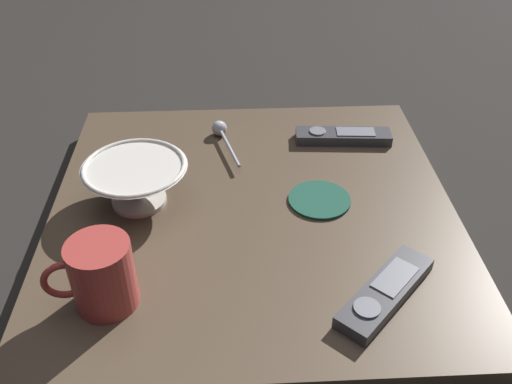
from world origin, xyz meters
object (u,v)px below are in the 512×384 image
cereal_bowl (136,182)px  teaspoon (221,131)px  drink_coaster (319,200)px  tv_remote_near (385,292)px  coffee_mug (101,275)px  tv_remote_far (343,136)px

cereal_bowl → teaspoon: 0.24m
drink_coaster → tv_remote_near: bearing=-75.0°
coffee_mug → tv_remote_near: (0.37, -0.01, -0.04)m
tv_remote_near → drink_coaster: (-0.06, 0.21, -0.01)m
coffee_mug → tv_remote_far: coffee_mug is taller
coffee_mug → drink_coaster: (0.31, 0.20, -0.05)m
teaspoon → tv_remote_near: 0.47m
cereal_bowl → teaspoon: (0.13, 0.19, -0.03)m
coffee_mug → tv_remote_far: 0.55m
cereal_bowl → tv_remote_far: 0.40m
tv_remote_near → tv_remote_far: 0.40m
tv_remote_far → cereal_bowl: bearing=-155.0°
teaspoon → tv_remote_near: (0.22, -0.42, -0.00)m
coffee_mug → teaspoon: (0.15, 0.41, -0.03)m
teaspoon → tv_remote_near: bearing=-62.6°
tv_remote_far → tv_remote_near: bearing=-92.0°
teaspoon → drink_coaster: 0.26m
teaspoon → coffee_mug: bearing=-110.4°
tv_remote_near → coffee_mug: bearing=178.2°
tv_remote_far → drink_coaster: bearing=-111.1°
coffee_mug → teaspoon: coffee_mug is taller
cereal_bowl → tv_remote_near: size_ratio=1.03×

